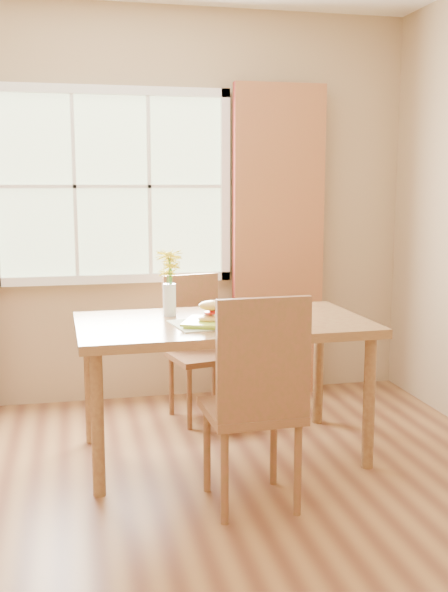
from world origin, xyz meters
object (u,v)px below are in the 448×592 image
chair_far (197,340)px  chair_near (257,395)px  flower_vase (169,275)px  croissant_sandwich (213,312)px  dining_table (223,334)px  water_glass (269,312)px

chair_far → chair_near: bearing=-102.0°
chair_near → chair_far: size_ratio=1.11×
flower_vase → croissant_sandwich: bearing=-61.3°
chair_far → croissant_sandwich: 0.91m
croissant_sandwich → dining_table: bearing=55.7°
dining_table → flower_vase: 0.46m
chair_near → dining_table: bearing=88.2°
dining_table → chair_far: chair_far is taller
water_glass → dining_table: bearing=155.3°
chair_near → croissant_sandwich: chair_near is taller
dining_table → chair_near: chair_near is taller
chair_far → croissant_sandwich: (-0.07, -0.84, 0.34)m
water_glass → flower_vase: 0.61m
dining_table → water_glass: size_ratio=13.80×
chair_far → croissant_sandwich: bearing=-107.4°
chair_near → croissant_sandwich: bearing=96.6°
dining_table → water_glass: 0.29m
dining_table → water_glass: (0.23, -0.11, 0.14)m
flower_vase → chair_far: bearing=63.7°
dining_table → water_glass: bearing=-25.9°
chair_far → water_glass: (0.25, -0.81, 0.32)m
dining_table → chair_near: (0.00, -0.71, -0.13)m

